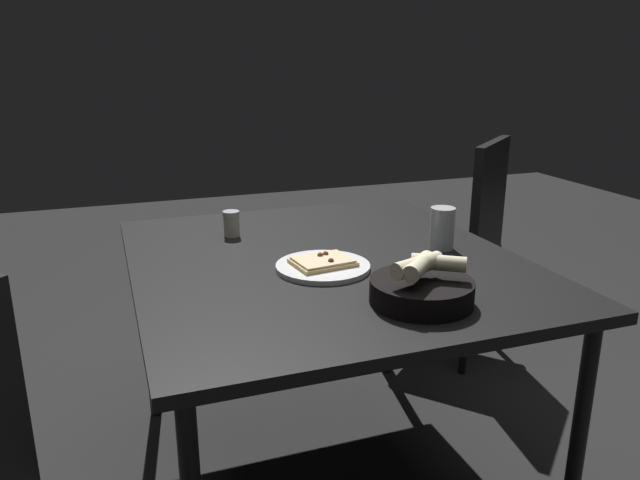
# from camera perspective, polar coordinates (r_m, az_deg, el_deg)

# --- Properties ---
(ground) EXTENTS (8.00, 8.00, 0.00)m
(ground) POSITION_cam_1_polar(r_m,az_deg,el_deg) (2.08, 0.43, -20.93)
(ground) COLOR black
(dining_table) EXTENTS (1.19, 1.06, 0.73)m
(dining_table) POSITION_cam_1_polar(r_m,az_deg,el_deg) (1.75, 0.48, -3.32)
(dining_table) COLOR black
(dining_table) RESTS_ON ground
(pizza_plate) EXTENTS (0.25, 0.25, 0.04)m
(pizza_plate) POSITION_cam_1_polar(r_m,az_deg,el_deg) (1.64, 0.27, -2.38)
(pizza_plate) COLOR white
(pizza_plate) RESTS_ON dining_table
(bread_basket) EXTENTS (0.24, 0.24, 0.12)m
(bread_basket) POSITION_cam_1_polar(r_m,az_deg,el_deg) (1.43, 9.43, -4.38)
(bread_basket) COLOR black
(bread_basket) RESTS_ON dining_table
(beer_glass) EXTENTS (0.07, 0.07, 0.12)m
(beer_glass) POSITION_cam_1_polar(r_m,az_deg,el_deg) (1.84, 11.27, 0.85)
(beer_glass) COLOR silver
(beer_glass) RESTS_ON dining_table
(pepper_shaker) EXTENTS (0.05, 0.05, 0.08)m
(pepper_shaker) POSITION_cam_1_polar(r_m,az_deg,el_deg) (1.95, -8.22, 1.38)
(pepper_shaker) COLOR #BFB299
(pepper_shaker) RESTS_ON dining_table
(chair_near) EXTENTS (0.62, 0.62, 0.94)m
(chair_near) POSITION_cam_1_polar(r_m,az_deg,el_deg) (2.68, 12.87, 0.36)
(chair_near) COLOR #292929
(chair_near) RESTS_ON ground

